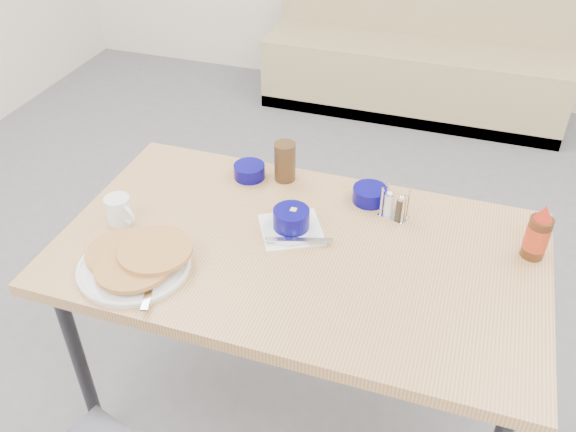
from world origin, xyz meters
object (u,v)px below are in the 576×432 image
(butter_bowl, at_px, (370,195))
(condiment_caddy, at_px, (394,207))
(booth_bench, at_px, (416,55))
(grits_setting, at_px, (291,222))
(creamer_bowl, at_px, (249,171))
(dining_table, at_px, (299,263))
(pancake_plate, at_px, (136,261))
(coffee_mug, at_px, (119,210))
(amber_tumbler, at_px, (285,162))
(syrup_bottle, at_px, (538,235))

(butter_bowl, distance_m, condiment_caddy, 0.11)
(booth_bench, xyz_separation_m, grits_setting, (-0.05, -2.47, 0.44))
(creamer_bowl, bearing_deg, dining_table, -47.68)
(pancake_plate, xyz_separation_m, coffee_mug, (-0.15, 0.17, 0.02))
(butter_bowl, bearing_deg, condiment_caddy, -33.53)
(amber_tumbler, xyz_separation_m, condiment_caddy, (0.39, -0.10, -0.03))
(butter_bowl, distance_m, syrup_bottle, 0.51)
(coffee_mug, bearing_deg, dining_table, 5.85)
(grits_setting, xyz_separation_m, butter_bowl, (0.19, 0.22, -0.01))
(booth_bench, height_order, creamer_bowl, booth_bench)
(coffee_mug, distance_m, condiment_caddy, 0.84)
(booth_bench, distance_m, coffee_mug, 2.69)
(butter_bowl, distance_m, amber_tumbler, 0.30)
(butter_bowl, bearing_deg, coffee_mug, -153.55)
(dining_table, bearing_deg, creamer_bowl, 132.32)
(condiment_caddy, bearing_deg, creamer_bowl, -170.64)
(amber_tumbler, bearing_deg, dining_table, -64.70)
(dining_table, relative_size, amber_tumbler, 10.40)
(coffee_mug, xyz_separation_m, creamer_bowl, (0.28, 0.35, -0.02))
(syrup_bottle, bearing_deg, coffee_mug, -169.07)
(dining_table, height_order, creamer_bowl, creamer_bowl)
(dining_table, relative_size, coffee_mug, 12.76)
(grits_setting, xyz_separation_m, syrup_bottle, (0.69, 0.11, 0.04))
(booth_bench, bearing_deg, pancake_plate, -98.35)
(coffee_mug, xyz_separation_m, butter_bowl, (0.70, 0.35, -0.02))
(butter_bowl, xyz_separation_m, condiment_caddy, (0.09, -0.06, 0.01))
(dining_table, relative_size, syrup_bottle, 8.05)
(butter_bowl, bearing_deg, pancake_plate, -136.74)
(condiment_caddy, bearing_deg, butter_bowl, 163.41)
(condiment_caddy, bearing_deg, coffee_mug, -142.95)
(coffee_mug, height_order, amber_tumbler, amber_tumbler)
(booth_bench, xyz_separation_m, pancake_plate, (-0.41, -2.76, 0.43))
(coffee_mug, height_order, grits_setting, coffee_mug)
(butter_bowl, height_order, amber_tumbler, amber_tumbler)
(coffee_mug, distance_m, grits_setting, 0.52)
(dining_table, distance_m, pancake_plate, 0.47)
(coffee_mug, bearing_deg, pancake_plate, -48.87)
(amber_tumbler, bearing_deg, booth_bench, 86.00)
(dining_table, height_order, butter_bowl, butter_bowl)
(booth_bench, bearing_deg, grits_setting, -91.09)
(dining_table, height_order, pancake_plate, pancake_plate)
(butter_bowl, height_order, syrup_bottle, syrup_bottle)
(coffee_mug, bearing_deg, butter_bowl, 26.45)
(booth_bench, height_order, dining_table, booth_bench)
(butter_bowl, height_order, condiment_caddy, condiment_caddy)
(booth_bench, distance_m, creamer_bowl, 2.29)
(coffee_mug, distance_m, butter_bowl, 0.78)
(pancake_plate, xyz_separation_m, grits_setting, (0.36, 0.29, 0.01))
(booth_bench, height_order, amber_tumbler, booth_bench)
(creamer_bowl, bearing_deg, syrup_bottle, -7.74)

